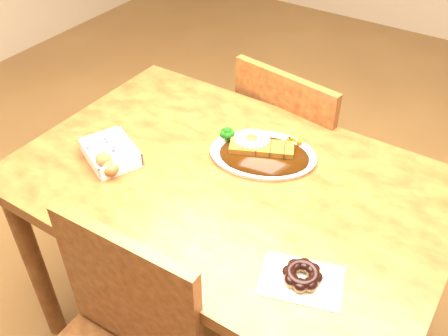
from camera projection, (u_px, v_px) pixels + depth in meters
The scene contains 6 objects.
ground at pixel (228, 330), 1.87m from camera, with size 6.00×6.00×0.00m, color brown.
table at pixel (229, 204), 1.45m from camera, with size 1.20×0.80×0.75m.
chair_far at pixel (297, 153), 1.92m from camera, with size 0.48×0.48×0.87m.
katsu_curry_plate at pixel (261, 151), 1.46m from camera, with size 0.36×0.31×0.06m.
donut_box at pixel (109, 152), 1.44m from camera, with size 0.21×0.19×0.05m.
pon_de_ring at pixel (302, 276), 1.11m from camera, with size 0.21×0.18×0.04m.
Camera 1 is at (0.57, -0.89, 1.66)m, focal length 40.00 mm.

